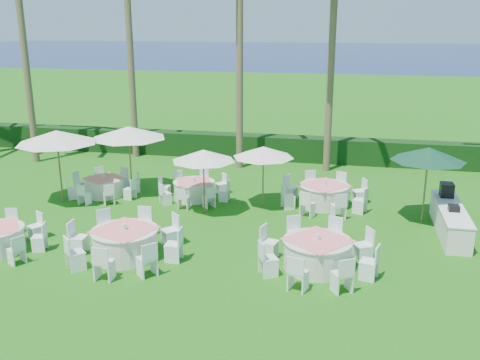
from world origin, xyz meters
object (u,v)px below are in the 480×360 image
object	(u,v)px
banquet_table_b	(125,242)
banquet_table_d	(104,186)
umbrella_b	(203,155)
umbrella_c	(129,132)
banquet_table_c	(317,253)
umbrella_green	(428,154)
umbrella_a	(57,137)
umbrella_d	(263,152)
buffet_table	(450,219)
banquet_table_f	(324,195)
banquet_table_e	(194,189)

from	to	relation	value
banquet_table_b	banquet_table_d	xyz separation A→B (m)	(-3.23, 5.30, -0.08)
umbrella_b	umbrella_c	world-z (taller)	umbrella_c
banquet_table_c	umbrella_green	bearing A→B (deg)	52.91
umbrella_a	umbrella_green	world-z (taller)	umbrella_a
umbrella_d	buffet_table	distance (m)	6.74
umbrella_a	umbrella_green	size ratio (longest dim) A/B	1.14
banquet_table_c	umbrella_b	size ratio (longest dim) A/B	1.44
banquet_table_f	umbrella_d	bearing A→B (deg)	-164.96
banquet_table_c	umbrella_d	world-z (taller)	umbrella_d
banquet_table_d	banquet_table_f	xyz separation A→B (m)	(8.66, 0.55, 0.06)
umbrella_b	umbrella_a	bearing A→B (deg)	179.47
banquet_table_d	banquet_table_f	size ratio (longest dim) A/B	0.88
banquet_table_b	umbrella_d	world-z (taller)	umbrella_d
banquet_table_b	banquet_table_f	world-z (taller)	banquet_table_b
banquet_table_b	buffet_table	xyz separation A→B (m)	(9.62, 4.01, 0.02)
banquet_table_f	buffet_table	distance (m)	4.57
umbrella_b	umbrella_c	size ratio (longest dim) A/B	0.79
banquet_table_e	umbrella_a	world-z (taller)	umbrella_a
banquet_table_b	umbrella_a	xyz separation A→B (m)	(-4.45, 4.22, 2.09)
banquet_table_c	buffet_table	size ratio (longest dim) A/B	0.88
banquet_table_c	banquet_table_e	size ratio (longest dim) A/B	1.19
umbrella_b	buffet_table	distance (m)	8.55
banquet_table_d	umbrella_a	distance (m)	2.72
banquet_table_e	umbrella_b	distance (m)	2.43
umbrella_green	banquet_table_c	bearing A→B (deg)	-127.09
umbrella_a	umbrella_green	xyz separation A→B (m)	(13.31, 0.57, -0.13)
banquet_table_b	umbrella_d	size ratio (longest dim) A/B	1.48
banquet_table_d	umbrella_a	size ratio (longest dim) A/B	0.94
banquet_table_e	umbrella_d	distance (m)	3.31
banquet_table_d	banquet_table_e	size ratio (longest dim) A/B	1.00
banquet_table_d	banquet_table_e	xyz separation A→B (m)	(3.63, 0.32, 0.00)
umbrella_b	umbrella_green	bearing A→B (deg)	4.66
banquet_table_e	umbrella_green	xyz separation A→B (m)	(8.45, -0.84, 2.04)
umbrella_a	umbrella_green	bearing A→B (deg)	2.45
banquet_table_f	umbrella_b	world-z (taller)	umbrella_b
banquet_table_c	umbrella_green	xyz separation A→B (m)	(3.30, 4.36, 1.97)
umbrella_b	umbrella_green	xyz separation A→B (m)	(7.62, 0.62, 0.28)
umbrella_b	umbrella_d	size ratio (longest dim) A/B	1.01
umbrella_b	umbrella_c	distance (m)	3.95
banquet_table_c	umbrella_d	distance (m)	5.62
banquet_table_b	banquet_table_d	bearing A→B (deg)	121.33
umbrella_a	umbrella_b	world-z (taller)	umbrella_a
banquet_table_d	umbrella_b	bearing A→B (deg)	-14.30
umbrella_d	banquet_table_b	bearing A→B (deg)	-121.37
banquet_table_b	banquet_table_f	size ratio (longest dim) A/B	1.07
banquet_table_f	umbrella_green	size ratio (longest dim) A/B	1.21
banquet_table_e	umbrella_green	world-z (taller)	umbrella_green
banquet_table_b	umbrella_b	size ratio (longest dim) A/B	1.46
umbrella_b	umbrella_d	distance (m)	2.24
banquet_table_c	banquet_table_d	size ratio (longest dim) A/B	1.19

